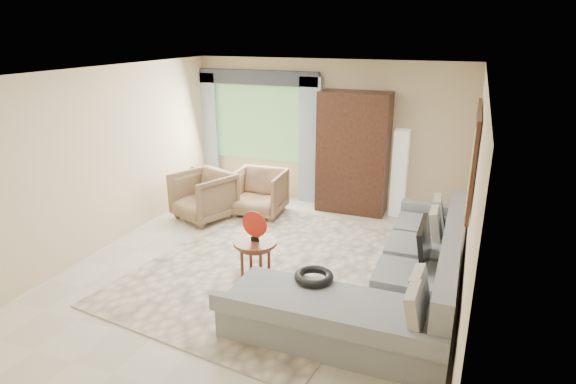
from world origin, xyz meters
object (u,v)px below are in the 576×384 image
at_px(coffee_table, 256,260).
at_px(armchair_right, 259,193).
at_px(sectional_sofa, 395,283).
at_px(floor_lamp, 399,173).
at_px(armchair_left, 203,196).
at_px(potted_plant, 200,179).
at_px(armoire, 353,153).
at_px(tv_screen, 424,243).

xyz_separation_m(coffee_table, armchair_right, (-0.93, 2.17, 0.10)).
height_order(sectional_sofa, floor_lamp, floor_lamp).
distance_m(armchair_left, floor_lamp, 3.35).
height_order(armchair_left, potted_plant, armchair_left).
relative_size(armchair_right, floor_lamp, 0.58).
bearing_deg(floor_lamp, coffee_table, -113.69).
bearing_deg(potted_plant, floor_lamp, 3.47).
bearing_deg(armoire, coffee_table, -100.01).
bearing_deg(armchair_right, sectional_sofa, -41.36).
bearing_deg(tv_screen, sectional_sofa, -133.68).
relative_size(tv_screen, armchair_right, 0.86).
height_order(sectional_sofa, coffee_table, sectional_sofa).
relative_size(armchair_left, potted_plant, 1.50).
height_order(armchair_right, armoire, armoire).
distance_m(potted_plant, floor_lamp, 3.82).
bearing_deg(tv_screen, armoire, 119.81).
bearing_deg(coffee_table, tv_screen, 9.32).
bearing_deg(armoire, armchair_right, -151.85).
relative_size(armchair_left, armchair_right, 1.03).
relative_size(coffee_table, armoire, 0.26).
height_order(sectional_sofa, tv_screen, tv_screen).
xyz_separation_m(coffee_table, armchair_left, (-1.72, 1.64, 0.12)).
bearing_deg(armchair_right, coffee_table, -69.84).
bearing_deg(potted_plant, armoire, 3.24).
distance_m(sectional_sofa, coffee_table, 1.75).
height_order(sectional_sofa, potted_plant, sectional_sofa).
distance_m(armchair_right, floor_lamp, 2.43).
relative_size(coffee_table, potted_plant, 0.93).
bearing_deg(sectional_sofa, armchair_right, 141.72).
xyz_separation_m(tv_screen, coffee_table, (-2.02, -0.33, -0.43)).
relative_size(tv_screen, potted_plant, 1.24).
relative_size(sectional_sofa, armoire, 1.65).
bearing_deg(floor_lamp, armoire, -175.71).
distance_m(sectional_sofa, armchair_right, 3.42).
xyz_separation_m(sectional_sofa, armchair_left, (-3.48, 1.59, 0.12)).
xyz_separation_m(sectional_sofa, potted_plant, (-4.22, 2.73, 0.02)).
bearing_deg(sectional_sofa, armchair_left, 155.40).
bearing_deg(tv_screen, floor_lamp, 104.65).
bearing_deg(armoire, armchair_left, -149.80).
xyz_separation_m(tv_screen, potted_plant, (-4.49, 2.45, -0.42)).
height_order(tv_screen, potted_plant, tv_screen).
distance_m(potted_plant, armoire, 3.08).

